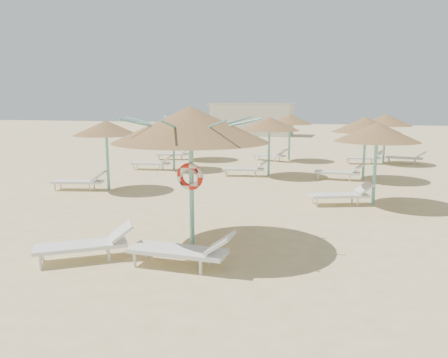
# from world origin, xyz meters

# --- Properties ---
(ground) EXTENTS (120.00, 120.00, 0.00)m
(ground) POSITION_xyz_m (0.00, 0.00, 0.00)
(ground) COLOR #DFC688
(ground) RESTS_ON ground
(main_palapa) EXTENTS (3.63, 3.63, 3.25)m
(main_palapa) POSITION_xyz_m (0.19, 0.01, 2.83)
(main_palapa) COLOR #69B7B4
(main_palapa) RESTS_ON ground
(lounger_main_a) EXTENTS (2.03, 1.66, 0.74)m
(lounger_main_a) POSITION_xyz_m (-1.59, -1.63, 0.35)
(lounger_main_a) COLOR silver
(lounger_main_a) RESTS_ON ground
(lounger_main_b) EXTENTS (2.18, 0.68, 0.79)m
(lounger_main_b) POSITION_xyz_m (0.58, -1.49, 0.38)
(lounger_main_b) COLOR silver
(lounger_main_b) RESTS_ON ground
(palapa_field) EXTENTS (20.31, 13.26, 2.73)m
(palapa_field) POSITION_xyz_m (1.08, 10.80, 2.32)
(palapa_field) COLOR #69B7B4
(palapa_field) RESTS_ON ground
(service_hut) EXTENTS (8.40, 4.40, 3.25)m
(service_hut) POSITION_xyz_m (-6.00, 35.00, 1.64)
(service_hut) COLOR silver
(service_hut) RESTS_ON ground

